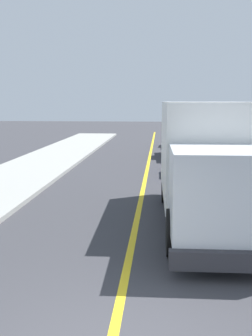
# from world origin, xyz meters

# --- Properties ---
(centre_line_yellow) EXTENTS (0.16, 56.00, 0.01)m
(centre_line_yellow) POSITION_xyz_m (0.00, 10.00, 0.00)
(centre_line_yellow) COLOR gold
(centre_line_yellow) RESTS_ON ground
(box_truck) EXTENTS (2.54, 7.23, 3.20)m
(box_truck) POSITION_xyz_m (1.92, 6.36, 1.77)
(box_truck) COLOR silver
(box_truck) RESTS_ON ground
(parked_car_near) EXTENTS (1.85, 4.42, 1.67)m
(parked_car_near) POSITION_xyz_m (2.25, 13.48, 0.79)
(parked_car_near) COLOR #2D4793
(parked_car_near) RESTS_ON ground
(parked_car_mid) EXTENTS (2.01, 4.48, 1.67)m
(parked_car_mid) POSITION_xyz_m (1.77, 19.11, 0.79)
(parked_car_mid) COLOR #B7B7BC
(parked_car_mid) RESTS_ON ground
(parked_car_far) EXTENTS (1.99, 4.48, 1.67)m
(parked_car_far) POSITION_xyz_m (2.15, 24.94, 0.79)
(parked_car_far) COLOR silver
(parked_car_far) RESTS_ON ground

